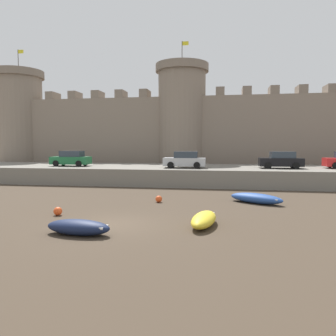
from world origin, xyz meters
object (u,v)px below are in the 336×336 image
at_px(mooring_buoy_off_centre, 58,211).
at_px(rowboat_foreground_centre, 256,198).
at_px(mooring_buoy_mid_mud, 159,199).
at_px(car_quay_centre_west, 185,160).
at_px(rowboat_midflat_centre, 204,219).
at_px(rowboat_foreground_left, 78,227).
at_px(car_quay_centre_east, 71,159).
at_px(car_quay_east, 281,160).

bearing_deg(mooring_buoy_off_centre, rowboat_foreground_centre, 26.72).
xyz_separation_m(mooring_buoy_mid_mud, car_quay_centre_west, (0.67, 10.17, 2.20)).
relative_size(rowboat_midflat_centre, rowboat_foreground_left, 1.03).
height_order(rowboat_foreground_left, car_quay_centre_west, car_quay_centre_west).
bearing_deg(car_quay_centre_west, mooring_buoy_off_centre, -109.88).
bearing_deg(rowboat_foreground_centre, car_quay_centre_west, 122.12).
height_order(car_quay_centre_east, car_quay_east, same).
distance_m(mooring_buoy_off_centre, mooring_buoy_mid_mud, 6.94).
relative_size(mooring_buoy_off_centre, car_quay_centre_east, 0.12).
distance_m(car_quay_centre_east, car_quay_east, 21.63).
bearing_deg(car_quay_centre_west, mooring_buoy_mid_mud, -93.75).
distance_m(rowboat_foreground_centre, mooring_buoy_mid_mud, 6.63).
distance_m(rowboat_midflat_centre, rowboat_foreground_centre, 7.53).
height_order(rowboat_foreground_left, car_quay_centre_east, car_quay_centre_east).
bearing_deg(mooring_buoy_mid_mud, mooring_buoy_off_centre, -133.96).
xyz_separation_m(rowboat_foreground_left, rowboat_foreground_centre, (8.56, 9.24, -0.00)).
relative_size(car_quay_centre_east, car_quay_east, 1.00).
relative_size(rowboat_midflat_centre, car_quay_centre_east, 0.77).
distance_m(car_quay_centre_west, car_quay_centre_east, 12.38).
distance_m(mooring_buoy_off_centre, car_quay_centre_east, 17.49).
distance_m(rowboat_midflat_centre, rowboat_foreground_left, 5.91).
bearing_deg(rowboat_midflat_centre, mooring_buoy_off_centre, 172.40).
xyz_separation_m(rowboat_foreground_left, car_quay_east, (11.92, 19.68, 2.08)).
bearing_deg(car_quay_east, car_quay_centre_west, -173.72).
bearing_deg(car_quay_centre_west, rowboat_foreground_centre, -57.88).
distance_m(rowboat_foreground_left, mooring_buoy_off_centre, 4.51).
xyz_separation_m(rowboat_foreground_left, car_quay_centre_east, (-9.71, 19.43, 2.08)).
bearing_deg(rowboat_midflat_centre, rowboat_foreground_centre, 65.20).
bearing_deg(car_quay_centre_east, mooring_buoy_off_centre, -66.66).
relative_size(rowboat_foreground_centre, mooring_buoy_mid_mud, 8.30).
height_order(mooring_buoy_off_centre, car_quay_centre_east, car_quay_centre_east).
xyz_separation_m(mooring_buoy_off_centre, mooring_buoy_mid_mud, (4.82, 4.99, -0.01)).
distance_m(rowboat_midflat_centre, mooring_buoy_mid_mud, 6.99).
height_order(mooring_buoy_mid_mud, car_quay_east, car_quay_east).
relative_size(rowboat_midflat_centre, car_quay_east, 0.77).
distance_m(mooring_buoy_off_centre, car_quay_east, 22.01).
height_order(rowboat_midflat_centre, car_quay_east, car_quay_east).
distance_m(mooring_buoy_mid_mud, car_quay_centre_east, 16.16).
height_order(rowboat_foreground_centre, car_quay_east, car_quay_east).
height_order(rowboat_foreground_left, mooring_buoy_off_centre, rowboat_foreground_left).
distance_m(rowboat_midflat_centre, mooring_buoy_off_centre, 8.31).
relative_size(mooring_buoy_off_centre, car_quay_centre_west, 0.12).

